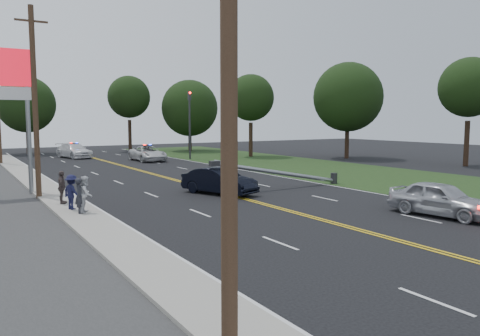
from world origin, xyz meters
TOP-DOWN VIEW (x-y plane):
  - ground at (0.00, 0.00)m, footprint 120.00×120.00m
  - sidewalk at (-8.40, 10.00)m, footprint 1.80×70.00m
  - grass_verge at (13.50, 10.00)m, footprint 12.00×80.00m
  - centerline_yellow at (0.00, 10.00)m, footprint 0.36×80.00m
  - pylon_sign at (-10.50, 14.00)m, footprint 3.20×0.35m
  - traffic_signal at (8.30, 30.00)m, footprint 0.28×0.41m
  - fallen_streetlight at (4.19, 8.00)m, footprint 9.36×0.44m
  - utility_pole_near at (-9.20, -8.00)m, footprint 1.60×0.28m
  - utility_pole_mid at (-9.20, 12.00)m, footprint 1.60×0.28m
  - tree_6 at (-5.14, 46.90)m, footprint 6.72×6.72m
  - tree_7 at (6.86, 45.01)m, footprint 5.44×5.44m
  - tree_8 at (13.87, 41.61)m, footprint 7.38×7.38m
  - tree_9 at (15.55, 29.42)m, footprint 5.18×5.18m
  - tree_12 at (26.08, 10.30)m, footprint 5.25×5.25m
  - tree_13 at (23.05, 22.06)m, footprint 7.32×7.32m
  - crashed_sedan at (-0.34, 8.24)m, footprint 3.09×4.74m
  - waiting_sedan at (4.93, -2.04)m, footprint 2.39×4.63m
  - emergency_a at (3.69, 30.19)m, footprint 2.51×5.38m
  - emergency_b at (-1.74, 37.93)m, footprint 3.37×5.73m
  - bystander_a at (-8.40, 6.25)m, footprint 0.44×0.60m
  - bystander_b at (-8.13, 6.29)m, footprint 0.90×0.97m
  - bystander_c at (-8.49, 7.34)m, footprint 0.95×1.17m
  - bystander_d at (-8.60, 9.04)m, footprint 0.69×1.01m

SIDE VIEW (x-z plane):
  - ground at x=0.00m, z-range 0.00..0.00m
  - grass_verge at x=13.50m, z-range 0.00..0.01m
  - centerline_yellow at x=0.00m, z-range 0.01..0.01m
  - sidewalk at x=-8.40m, z-range 0.00..0.12m
  - crashed_sedan at x=-0.34m, z-range 0.00..1.48m
  - emergency_a at x=3.69m, z-range 0.00..1.49m
  - waiting_sedan at x=4.93m, z-range 0.00..1.51m
  - emergency_b at x=-1.74m, z-range 0.00..1.56m
  - bystander_a at x=-8.40m, z-range 0.12..1.65m
  - bystander_c at x=-8.49m, z-range 0.12..1.70m
  - fallen_streetlight at x=4.19m, z-range -0.04..1.88m
  - bystander_d at x=-8.60m, z-range 0.12..1.72m
  - bystander_b at x=-8.13m, z-range 0.12..1.73m
  - traffic_signal at x=8.30m, z-range 0.68..7.73m
  - utility_pole_near at x=-9.20m, z-range 0.08..10.08m
  - utility_pole_mid at x=-9.20m, z-range 0.08..10.08m
  - tree_8 at x=13.87m, z-range 0.96..10.27m
  - tree_6 at x=-5.14m, z-range 1.28..10.58m
  - pylon_sign at x=-10.50m, z-range 2.00..10.00m
  - tree_13 at x=23.05m, z-range 1.42..11.60m
  - tree_9 at x=15.55m, z-range 1.96..11.11m
  - tree_12 at x=26.08m, z-range 2.15..11.76m
  - tree_7 at x=6.86m, z-range 2.14..11.90m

